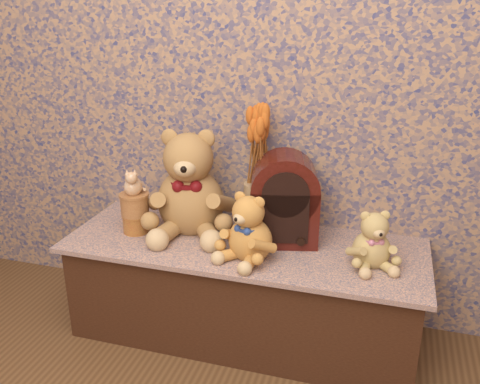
% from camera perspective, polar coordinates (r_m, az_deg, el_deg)
% --- Properties ---
extents(display_shelf, '(1.46, 0.54, 0.43)m').
position_cam_1_polar(display_shelf, '(2.20, 0.38, -10.75)').
color(display_shelf, navy).
rests_on(display_shelf, ground).
extents(teddy_large, '(0.47, 0.52, 0.48)m').
position_cam_1_polar(teddy_large, '(2.14, -5.63, 1.71)').
color(teddy_large, '#AD8043').
rests_on(teddy_large, display_shelf).
extents(teddy_medium, '(0.31, 0.33, 0.28)m').
position_cam_1_polar(teddy_medium, '(1.92, 1.16, -3.56)').
color(teddy_medium, '#D0893A').
rests_on(teddy_medium, display_shelf).
extents(teddy_small, '(0.26, 0.28, 0.23)m').
position_cam_1_polar(teddy_small, '(1.94, 14.59, -4.77)').
color(teddy_small, tan).
rests_on(teddy_small, display_shelf).
extents(cathedral_radio, '(0.31, 0.25, 0.37)m').
position_cam_1_polar(cathedral_radio, '(2.05, 4.96, -0.69)').
color(cathedral_radio, '#3D110B').
rests_on(cathedral_radio, display_shelf).
extents(ceramic_vase, '(0.16, 0.16, 0.21)m').
position_cam_1_polar(ceramic_vase, '(2.17, 2.08, -1.67)').
color(ceramic_vase, tan).
rests_on(ceramic_vase, display_shelf).
extents(dried_stalks, '(0.24, 0.24, 0.38)m').
position_cam_1_polar(dried_stalks, '(2.07, 2.18, 5.83)').
color(dried_stalks, '#CE6220').
rests_on(dried_stalks, ceramic_vase).
extents(biscuit_tin_lower, '(0.13, 0.13, 0.08)m').
position_cam_1_polar(biscuit_tin_lower, '(2.22, -11.53, -3.41)').
color(biscuit_tin_lower, gold).
rests_on(biscuit_tin_lower, display_shelf).
extents(biscuit_tin_upper, '(0.15, 0.15, 0.09)m').
position_cam_1_polar(biscuit_tin_upper, '(2.18, -11.68, -1.36)').
color(biscuit_tin_upper, tan).
rests_on(biscuit_tin_upper, biscuit_tin_lower).
extents(cat_figurine, '(0.11, 0.12, 0.12)m').
position_cam_1_polar(cat_figurine, '(2.15, -11.89, 1.24)').
color(cat_figurine, silver).
rests_on(cat_figurine, biscuit_tin_upper).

